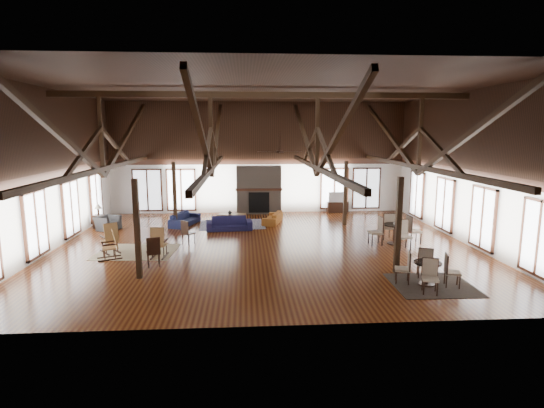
{
  "coord_description": "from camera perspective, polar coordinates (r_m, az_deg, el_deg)",
  "views": [
    {
      "loc": [
        -0.77,
        -16.11,
        4.41
      ],
      "look_at": [
        0.35,
        1.0,
        1.48
      ],
      "focal_mm": 28.0,
      "sensor_mm": 36.0,
      "label": 1
    }
  ],
  "objects": [
    {
      "name": "vase",
      "position": [
        20.52,
        -5.7,
        -1.08
      ],
      "size": [
        0.23,
        0.23,
        0.2
      ],
      "primitive_type": "imported",
      "rotation": [
        0.0,
        0.0,
        -0.23
      ],
      "color": "#B2B2B2",
      "rests_on": "coffee_table"
    },
    {
      "name": "rocking_chair_b",
      "position": [
        15.56,
        -15.05,
        -5.11
      ],
      "size": [
        0.53,
        0.9,
        1.11
      ],
      "rotation": [
        0.0,
        0.0,
        -0.08
      ],
      "color": "olive",
      "rests_on": "floor"
    },
    {
      "name": "rug_dark",
      "position": [
        13.41,
        20.72,
        -10.13
      ],
      "size": [
        2.33,
        2.12,
        0.01
      ],
      "primitive_type": "cube",
      "rotation": [
        0.0,
        0.0,
        -0.02
      ],
      "color": "black",
      "rests_on": "floor"
    },
    {
      "name": "cafe_table_far",
      "position": [
        17.5,
        16.2,
        -3.42
      ],
      "size": [
        2.14,
        2.14,
        1.11
      ],
      "rotation": [
        0.0,
        0.0,
        0.06
      ],
      "color": "black",
      "rests_on": "floor"
    },
    {
      "name": "ceiling",
      "position": [
        16.21,
        -1.03,
        15.33
      ],
      "size": [
        16.0,
        14.0,
        0.02
      ],
      "primitive_type": "cube",
      "color": "black",
      "rests_on": "wall_back"
    },
    {
      "name": "ceiling_fan",
      "position": [
        15.18,
        1.08,
        7.14
      ],
      "size": [
        1.6,
        1.6,
        0.75
      ],
      "color": "black",
      "rests_on": "roof_truss"
    },
    {
      "name": "cafe_table_near",
      "position": [
        13.22,
        20.15,
        -8.22
      ],
      "size": [
        1.87,
        1.87,
        0.96
      ],
      "rotation": [
        0.0,
        0.0,
        -0.3
      ],
      "color": "black",
      "rests_on": "floor"
    },
    {
      "name": "wall_back",
      "position": [
        23.17,
        -1.84,
        6.21
      ],
      "size": [
        16.0,
        0.02,
        6.0
      ],
      "primitive_type": "cube",
      "color": "white",
      "rests_on": "floor"
    },
    {
      "name": "side_chair_b",
      "position": [
        14.5,
        -15.66,
        -5.92
      ],
      "size": [
        0.54,
        0.54,
        1.03
      ],
      "rotation": [
        0.0,
        0.0,
        0.28
      ],
      "color": "black",
      "rests_on": "floor"
    },
    {
      "name": "television",
      "position": [
        23.7,
        8.74,
        0.96
      ],
      "size": [
        0.97,
        0.13,
        0.56
      ],
      "primitive_type": "imported",
      "rotation": [
        0.0,
        0.0,
        0.01
      ],
      "color": "#B2B2B2",
      "rests_on": "tv_console"
    },
    {
      "name": "wall_right",
      "position": [
        18.4,
        24.82,
        4.41
      ],
      "size": [
        0.02,
        14.0,
        6.0
      ],
      "primitive_type": "cube",
      "color": "white",
      "rests_on": "floor"
    },
    {
      "name": "fireplace",
      "position": [
        23.01,
        -1.79,
        1.9
      ],
      "size": [
        2.5,
        0.69,
        2.6
      ],
      "color": "#726457",
      "rests_on": "floor"
    },
    {
      "name": "side_table_lamp",
      "position": [
        21.23,
        -22.25,
        -1.81
      ],
      "size": [
        0.46,
        0.46,
        1.17
      ],
      "color": "black",
      "rests_on": "floor"
    },
    {
      "name": "coffee_table",
      "position": [
        20.58,
        -5.44,
        -1.49
      ],
      "size": [
        1.39,
        0.92,
        0.49
      ],
      "rotation": [
        0.0,
        0.0,
        -0.24
      ],
      "color": "brown",
      "rests_on": "floor"
    },
    {
      "name": "floor",
      "position": [
        16.73,
        -0.97,
        -5.59
      ],
      "size": [
        16.0,
        16.0,
        0.0
      ],
      "primitive_type": "plane",
      "color": "brown",
      "rests_on": "ground"
    },
    {
      "name": "tv_console",
      "position": [
        23.8,
        8.8,
        -0.39
      ],
      "size": [
        1.15,
        0.43,
        0.58
      ],
      "primitive_type": "cube",
      "color": "black",
      "rests_on": "floor"
    },
    {
      "name": "rocking_chair_a",
      "position": [
        16.68,
        -20.89,
        -4.39
      ],
      "size": [
        0.9,
        0.99,
        1.14
      ],
      "rotation": [
        0.0,
        0.0,
        0.63
      ],
      "color": "olive",
      "rests_on": "floor"
    },
    {
      "name": "cup_far",
      "position": [
        17.35,
        16.16,
        -2.55
      ],
      "size": [
        0.12,
        0.12,
        0.09
      ],
      "primitive_type": "imported",
      "rotation": [
        0.0,
        0.0,
        -0.06
      ],
      "color": "#B2B2B2",
      "rests_on": "cafe_table_far"
    },
    {
      "name": "rocking_chair_c",
      "position": [
        15.93,
        -20.74,
        -5.2
      ],
      "size": [
        0.91,
        0.71,
        1.04
      ],
      "rotation": [
        0.0,
        0.0,
        1.98
      ],
      "color": "olive",
      "rests_on": "floor"
    },
    {
      "name": "armchair",
      "position": [
        20.69,
        -21.21,
        -2.39
      ],
      "size": [
        1.23,
        1.17,
        0.62
      ],
      "primitive_type": "imported",
      "rotation": [
        0.0,
        0.0,
        1.12
      ],
      "color": "#36373A",
      "rests_on": "floor"
    },
    {
      "name": "rug_navy",
      "position": [
        20.48,
        -5.38,
        -2.76
      ],
      "size": [
        3.17,
        2.45,
        0.01
      ],
      "primitive_type": "cube",
      "rotation": [
        0.0,
        0.0,
        0.06
      ],
      "color": "#1C1B4C",
      "rests_on": "floor"
    },
    {
      "name": "post_grid",
      "position": [
        16.39,
        -0.98,
        -0.44
      ],
      "size": [
        8.16,
        7.16,
        3.05
      ],
      "color": "black",
      "rests_on": "floor"
    },
    {
      "name": "rug_tan",
      "position": [
        16.63,
        -17.7,
        -6.13
      ],
      "size": [
        2.95,
        2.39,
        0.01
      ],
      "primitive_type": "cube",
      "rotation": [
        0.0,
        0.0,
        -0.07
      ],
      "color": "tan",
      "rests_on": "floor"
    },
    {
      "name": "sofa_orange",
      "position": [
        20.75,
        0.07,
        -1.84
      ],
      "size": [
        1.9,
        1.16,
        0.52
      ],
      "primitive_type": "imported",
      "rotation": [
        0.0,
        0.0,
        -1.86
      ],
      "color": "#9D561E",
      "rests_on": "floor"
    },
    {
      "name": "sofa_navy_front",
      "position": [
        19.35,
        -5.76,
        -2.62
      ],
      "size": [
        2.11,
        0.96,
        0.6
      ],
      "primitive_type": "imported",
      "rotation": [
        0.0,
        0.0,
        0.08
      ],
      "color": "#17153B",
      "rests_on": "floor"
    },
    {
      "name": "wall_front",
      "position": [
        9.26,
        1.1,
        0.93
      ],
      "size": [
        16.0,
        0.02,
        6.0
      ],
      "primitive_type": "cube",
      "color": "white",
      "rests_on": "floor"
    },
    {
      "name": "cup_near",
      "position": [
        13.09,
        19.93,
        -7.19
      ],
      "size": [
        0.16,
        0.16,
        0.1
      ],
      "primitive_type": "imported",
      "rotation": [
        0.0,
        0.0,
        0.39
      ],
      "color": "#B2B2B2",
      "rests_on": "cafe_table_near"
    },
    {
      "name": "wall_left",
      "position": [
        17.72,
        -27.88,
        4.01
      ],
      "size": [
        0.02,
        14.0,
        6.0
      ],
      "primitive_type": "cube",
      "color": "white",
      "rests_on": "floor"
    },
    {
      "name": "roof_truss",
      "position": [
        16.14,
        -1.01,
        8.35
      ],
      "size": [
        15.6,
        14.07,
        3.14
      ],
      "color": "black",
      "rests_on": "wall_back"
    },
    {
      "name": "sofa_navy_left",
      "position": [
        20.72,
        -11.65,
        -1.97
      ],
      "size": [
        2.13,
        1.36,
        0.58
      ],
      "primitive_type": "imported",
      "rotation": [
        0.0,
        0.0,
        1.25
      ],
      "color": "#15193B",
      "rests_on": "floor"
    },
    {
      "name": "side_chair_a",
      "position": [
        17.07,
        -11.4,
        -3.52
      ],
      "size": [
        0.58,
        0.58,
        0.97
      ],
      "rotation": [
        0.0,
        0.0,
        -0.71
      ],
      "color": "black",
      "rests_on": "floor"
    }
  ]
}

